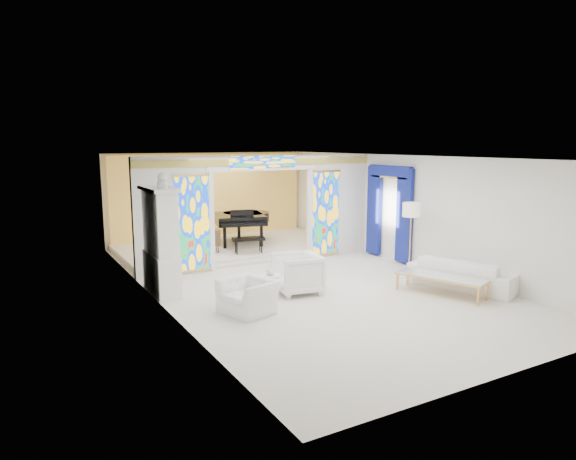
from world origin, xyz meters
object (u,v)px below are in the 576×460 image
armchair_right (298,274)px  armchair_left (248,296)px  sofa (463,273)px  grand_piano (243,219)px  china_cabinet (161,242)px  tv_console (210,238)px  coffee_table (441,277)px

armchair_right → armchair_left: bearing=-56.4°
sofa → grand_piano: bearing=1.8°
china_cabinet → grand_piano: (3.66, 3.67, -0.22)m
grand_piano → tv_console: grand_piano is taller
china_cabinet → coffee_table: bearing=-31.2°
armchair_right → tv_console: bearing=-164.2°
china_cabinet → armchair_right: bearing=-30.0°
armchair_right → tv_console: size_ratio=1.47×
armchair_left → coffee_table: (4.22, -1.01, 0.07)m
china_cabinet → armchair_left: (1.10, -2.20, -0.84)m
tv_console → coffee_table: bearing=-50.3°
china_cabinet → armchair_left: china_cabinet is taller
armchair_right → coffee_table: (2.68, -1.70, -0.04)m
china_cabinet → sofa: bearing=-26.5°
armchair_right → sofa: (3.53, -1.55, -0.09)m
china_cabinet → grand_piano: 5.18m
sofa → grand_piano: 7.22m
armchair_right → coffee_table: bearing=67.4°
sofa → tv_console: tv_console is taller
sofa → tv_console: (-3.98, 5.81, 0.26)m
armchair_right → sofa: size_ratio=0.41×
armchair_right → tv_console: 4.28m
sofa → coffee_table: bearing=81.0°
china_cabinet → coffee_table: size_ratio=1.32×
armchair_right → grand_piano: bearing=178.5°
armchair_left → tv_console: tv_console is taller
armchair_right → tv_console: (-0.45, 4.26, 0.17)m
armchair_right → coffee_table: 3.17m
sofa → tv_console: bearing=15.9°
china_cabinet → grand_piano: size_ratio=0.92×
sofa → armchair_left: bearing=61.7°
sofa → armchair_right: bearing=47.7°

